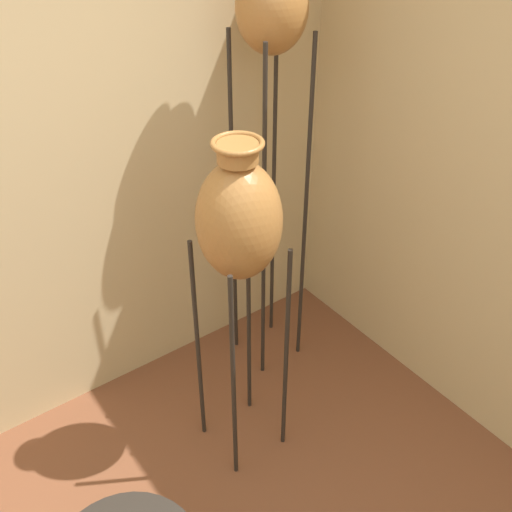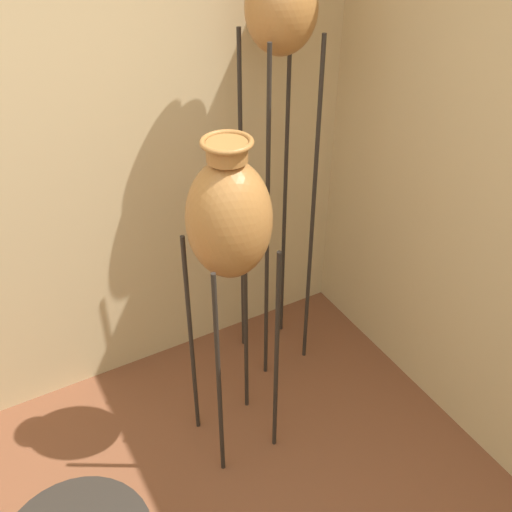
# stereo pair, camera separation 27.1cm
# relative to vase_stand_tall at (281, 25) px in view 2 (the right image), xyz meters

# --- Properties ---
(vase_stand_tall) EXTENTS (0.30, 0.30, 2.12)m
(vase_stand_tall) POSITION_rel_vase_stand_tall_xyz_m (0.00, 0.00, 0.00)
(vase_stand_tall) COLOR #28231E
(vase_stand_tall) RESTS_ON ground_plane
(vase_stand_medium) EXTENTS (0.33, 0.33, 1.57)m
(vase_stand_medium) POSITION_rel_vase_stand_tall_xyz_m (-0.47, -0.43, -0.56)
(vase_stand_medium) COLOR #28231E
(vase_stand_medium) RESTS_ON ground_plane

